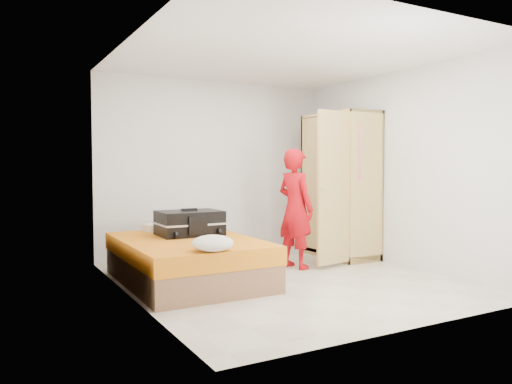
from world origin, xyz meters
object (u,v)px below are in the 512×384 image
bed (188,260)px  person (295,208)px  suitcase (190,223)px  round_cushion (213,243)px  wardrobe (339,189)px

bed → person: person is taller
suitcase → round_cushion: bearing=-100.1°
bed → person: (1.53, 0.08, 0.53)m
bed → round_cushion: size_ratio=4.86×
bed → round_cushion: (-0.08, -0.90, 0.33)m
bed → wardrobe: size_ratio=0.96×
person → wardrobe: bearing=-84.0°
round_cushion → bed: bearing=84.6°
wardrobe → suitcase: bearing=-176.9°
suitcase → round_cushion: size_ratio=1.83×
person → round_cushion: 1.90m
suitcase → round_cushion: suitcase is taller
wardrobe → person: (-0.97, -0.32, -0.22)m
person → suitcase: 1.41m
bed → wardrobe: wardrobe is taller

